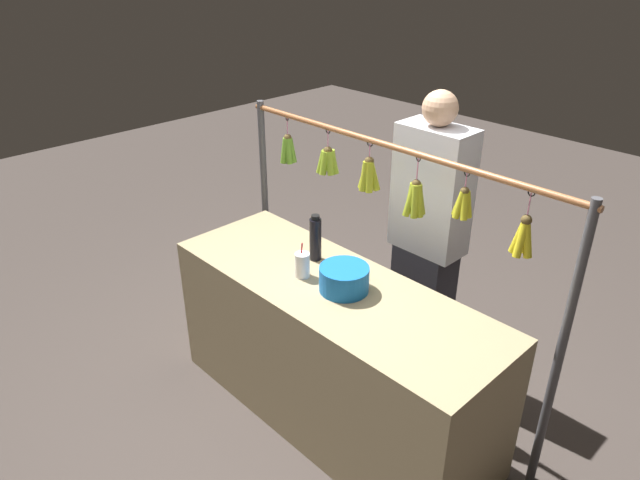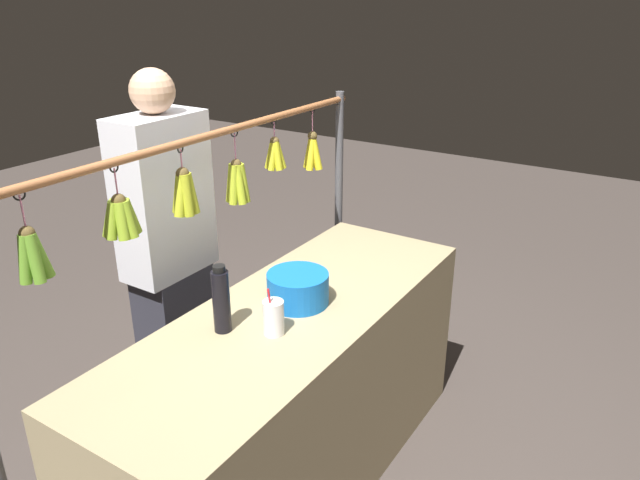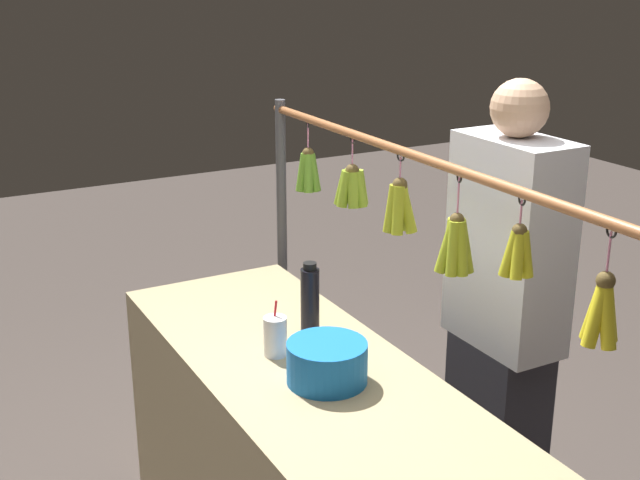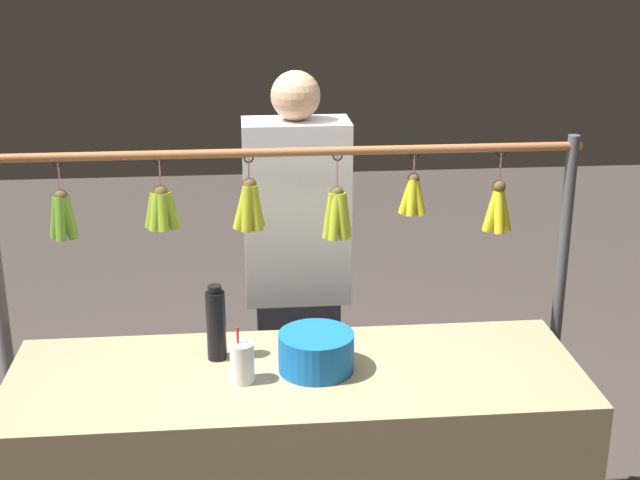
{
  "view_description": "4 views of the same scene",
  "coord_description": "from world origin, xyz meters",
  "px_view_note": "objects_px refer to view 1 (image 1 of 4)",
  "views": [
    {
      "loc": [
        -1.81,
        1.85,
        2.51
      ],
      "look_at": [
        0.1,
        0.0,
        1.11
      ],
      "focal_mm": 32.76,
      "sensor_mm": 36.0,
      "label": 1
    },
    {
      "loc": [
        1.77,
        1.27,
        2.1
      ],
      "look_at": [
        -0.22,
        0.0,
        1.11
      ],
      "focal_mm": 34.08,
      "sensor_mm": 36.0,
      "label": 2
    },
    {
      "loc": [
        -2.17,
        1.16,
        2.17
      ],
      "look_at": [
        -0.04,
        0.0,
        1.35
      ],
      "focal_mm": 47.49,
      "sensor_mm": 36.0,
      "label": 3
    },
    {
      "loc": [
        0.17,
        2.68,
        2.28
      ],
      "look_at": [
        -0.08,
        0.0,
        1.35
      ],
      "focal_mm": 49.63,
      "sensor_mm": 36.0,
      "label": 4
    }
  ],
  "objects_px": {
    "drink_cup": "(302,265)",
    "blue_bucket": "(344,279)",
    "water_bottle": "(315,238)",
    "vendor_person": "(427,243)"
  },
  "relations": [
    {
      "from": "drink_cup",
      "to": "water_bottle",
      "type": "bearing_deg",
      "value": -64.29
    },
    {
      "from": "water_bottle",
      "to": "blue_bucket",
      "type": "distance_m",
      "value": 0.36
    },
    {
      "from": "blue_bucket",
      "to": "vendor_person",
      "type": "distance_m",
      "value": 0.73
    },
    {
      "from": "water_bottle",
      "to": "vendor_person",
      "type": "relative_size",
      "value": 0.15
    },
    {
      "from": "drink_cup",
      "to": "blue_bucket",
      "type": "bearing_deg",
      "value": -166.31
    },
    {
      "from": "blue_bucket",
      "to": "vendor_person",
      "type": "relative_size",
      "value": 0.14
    },
    {
      "from": "drink_cup",
      "to": "vendor_person",
      "type": "height_order",
      "value": "vendor_person"
    },
    {
      "from": "water_bottle",
      "to": "blue_bucket",
      "type": "height_order",
      "value": "water_bottle"
    },
    {
      "from": "drink_cup",
      "to": "vendor_person",
      "type": "xyz_separation_m",
      "value": [
        -0.24,
        -0.79,
        -0.07
      ]
    },
    {
      "from": "water_bottle",
      "to": "drink_cup",
      "type": "relative_size",
      "value": 1.42
    }
  ]
}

